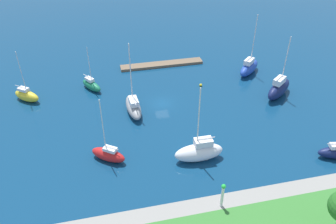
% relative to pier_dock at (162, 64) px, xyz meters
% --- Properties ---
extents(water, '(160.00, 160.00, 0.00)m').
position_rel_pier_dock_xyz_m(water, '(3.20, 15.32, -0.29)').
color(water, navy).
rests_on(water, ground).
extents(pier_dock, '(18.63, 2.44, 0.58)m').
position_rel_pier_dock_xyz_m(pier_dock, '(0.00, 0.00, 0.00)').
color(pier_dock, brown).
rests_on(pier_dock, ground).
extents(breakwater, '(65.19, 3.57, 1.19)m').
position_rel_pier_dock_xyz_m(breakwater, '(3.20, 41.51, 0.30)').
color(breakwater, gray).
rests_on(breakwater, ground).
extents(harbor_beacon, '(0.56, 0.56, 3.73)m').
position_rel_pier_dock_xyz_m(harbor_beacon, '(1.18, 41.51, 3.05)').
color(harbor_beacon, silver).
rests_on(harbor_beacon, breakwater).
extents(sailboat_navy_lone_south, '(7.75, 6.70, 12.11)m').
position_rel_pier_dock_xyz_m(sailboat_navy_lone_south, '(-19.24, 17.77, 1.46)').
color(sailboat_navy_lone_south, '#141E4C').
rests_on(sailboat_navy_lone_south, water).
extents(sailboat_yellow_lone_north, '(5.52, 4.85, 10.20)m').
position_rel_pier_dock_xyz_m(sailboat_yellow_lone_north, '(27.95, 8.72, 0.88)').
color(sailboat_yellow_lone_north, yellow).
rests_on(sailboat_yellow_lone_north, water).
extents(sailboat_gray_along_channel, '(2.88, 7.80, 13.16)m').
position_rel_pier_dock_xyz_m(sailboat_gray_along_channel, '(8.79, 17.12, 1.02)').
color(sailboat_gray_along_channel, gray).
rests_on(sailboat_gray_along_channel, water).
extents(sailboat_blue_far_south, '(7.04, 6.69, 12.89)m').
position_rel_pier_dock_xyz_m(sailboat_blue_far_south, '(-17.55, 7.86, 1.20)').
color(sailboat_blue_far_south, '#2347B2').
rests_on(sailboat_blue_far_south, water).
extents(sailboat_green_near_pier, '(4.41, 5.42, 9.20)m').
position_rel_pier_dock_xyz_m(sailboat_green_near_pier, '(15.85, 7.19, 0.74)').
color(sailboat_green_near_pier, '#19724C').
rests_on(sailboat_green_near_pier, water).
extents(sailboat_red_inner_mooring, '(5.54, 4.63, 10.68)m').
position_rel_pier_dock_xyz_m(sailboat_red_inner_mooring, '(14.17, 28.73, 0.80)').
color(sailboat_red_inner_mooring, red).
rests_on(sailboat_red_inner_mooring, water).
extents(sailboat_white_mid_basin, '(7.37, 2.61, 12.55)m').
position_rel_pier_dock_xyz_m(sailboat_white_mid_basin, '(0.99, 31.58, 1.25)').
color(sailboat_white_mid_basin, white).
rests_on(sailboat_white_mid_basin, water).
extents(mooring_buoy_yellow, '(0.60, 0.60, 0.60)m').
position_rel_pier_dock_xyz_m(mooring_buoy_yellow, '(-5.80, 10.87, 0.01)').
color(mooring_buoy_yellow, yellow).
rests_on(mooring_buoy_yellow, water).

